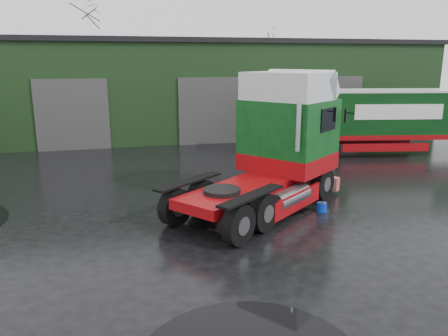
# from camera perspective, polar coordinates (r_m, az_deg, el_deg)

# --- Properties ---
(ground) EXTENTS (100.00, 100.00, 0.00)m
(ground) POSITION_cam_1_polar(r_m,az_deg,el_deg) (13.38, 2.66, -8.09)
(ground) COLOR black
(warehouse) EXTENTS (32.40, 12.40, 6.30)m
(warehouse) POSITION_cam_1_polar(r_m,az_deg,el_deg) (32.42, -3.94, 10.64)
(warehouse) COLOR black
(warehouse) RESTS_ON ground
(hero_tractor) EXTENTS (7.86, 7.13, 4.66)m
(hero_tractor) POSITION_cam_1_polar(r_m,az_deg,el_deg) (14.42, 4.22, 3.16)
(hero_tractor) COLOR #0B4415
(hero_tractor) RESTS_ON ground
(lorry_right) EXTENTS (13.54, 4.73, 3.51)m
(lorry_right) POSITION_cam_1_polar(r_m,az_deg,el_deg) (24.94, 18.55, 5.72)
(lorry_right) COLOR silver
(lorry_right) RESTS_ON ground
(wash_bucket) EXTENTS (0.38, 0.38, 0.32)m
(wash_bucket) POSITION_cam_1_polar(r_m,az_deg,el_deg) (15.24, 12.65, -5.00)
(wash_bucket) COLOR #0830BE
(wash_bucket) RESTS_ON ground
(tree_back_a) EXTENTS (4.40, 4.40, 9.50)m
(tree_back_a) POSITION_cam_1_polar(r_m,az_deg,el_deg) (41.96, -17.56, 12.97)
(tree_back_a) COLOR black
(tree_back_a) RESTS_ON ground
(tree_back_b) EXTENTS (4.40, 4.40, 7.50)m
(tree_back_b) POSITION_cam_1_polar(r_m,az_deg,el_deg) (44.04, 4.27, 12.28)
(tree_back_b) COLOR black
(tree_back_b) RESTS_ON ground
(puddle_1) EXTENTS (2.90, 2.90, 0.01)m
(puddle_1) POSITION_cam_1_polar(r_m,az_deg,el_deg) (15.78, 5.84, -4.65)
(puddle_1) COLOR black
(puddle_1) RESTS_ON ground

